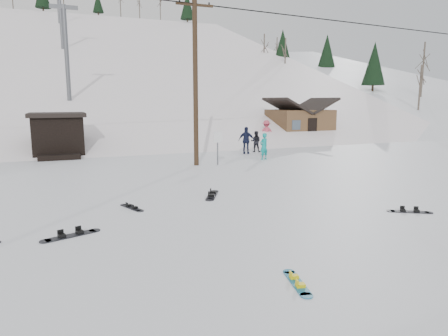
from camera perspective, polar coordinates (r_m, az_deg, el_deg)
name	(u,v)px	position (r m, az deg, el deg)	size (l,w,h in m)	color
ground	(313,268)	(8.94, 12.61, -13.83)	(200.00, 200.00, 0.00)	white
ski_slope	(101,204)	(63.79, -17.21, -4.89)	(60.00, 75.00, 45.00)	white
ridge_right	(328,184)	(72.48, 14.62, -2.24)	(34.00, 85.00, 36.00)	white
treeline_right	(353,124)	(63.60, 17.90, 6.00)	(20.00, 60.00, 10.00)	black
treeline_crest	(85,117)	(92.88, -19.30, 6.93)	(50.00, 6.00, 10.00)	black
utility_pole	(195,78)	(21.80, -4.10, 12.66)	(2.00, 0.26, 9.00)	#3A2819
trail_sign	(218,142)	(21.85, -0.90, 3.73)	(0.50, 0.09, 1.85)	#595B60
lift_hut	(58,135)	(27.72, -22.60, 4.43)	(3.40, 4.10, 2.75)	black
lift_tower_near	(66,47)	(36.95, -21.62, 15.72)	(2.20, 0.36, 8.00)	#595B60
lift_tower_mid	(61,13)	(57.72, -22.32, 19.77)	(2.20, 0.36, 8.00)	#595B60
cabin	(299,123)	(36.56, 10.72, 6.27)	(5.39, 4.40, 3.77)	brown
hero_snowboard	(297,282)	(8.21, 10.40, -15.77)	(0.48, 1.25, 0.09)	#17709A
board_scatter_a	(71,235)	(11.36, -21.03, -8.94)	(1.52, 0.71, 0.11)	black
board_scatter_b	(132,207)	(13.62, -13.04, -5.51)	(0.62, 1.21, 0.09)	black
board_scatter_d	(410,211)	(14.11, 24.99, -5.64)	(1.24, 0.86, 0.10)	black
board_scatter_f	(212,195)	(14.97, -1.71, -3.86)	(0.96, 1.53, 0.12)	black
skier_teal	(264,146)	(24.09, 5.71, 3.09)	(0.58, 0.38, 1.59)	#0E918B
skier_dark	(256,142)	(27.62, 4.56, 3.79)	(0.71, 0.55, 1.45)	black
skier_pink	(266,132)	(33.05, 6.06, 5.13)	(1.24, 0.71, 1.92)	#BB4256
skier_navy	(246,140)	(26.54, 3.22, 3.95)	(1.06, 0.44, 1.80)	#161A37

